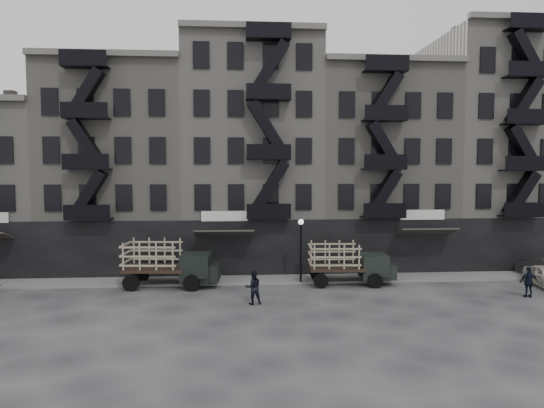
{
  "coord_description": "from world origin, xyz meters",
  "views": [
    {
      "loc": [
        -1.14,
        -28.51,
        7.46
      ],
      "look_at": [
        1.21,
        4.0,
        5.18
      ],
      "focal_mm": 32.0,
      "sensor_mm": 36.0,
      "label": 1
    }
  ],
  "objects": [
    {
      "name": "building_mideast",
      "position": [
        10.0,
        9.83,
        7.5
      ],
      "size": [
        10.0,
        11.35,
        16.2
      ],
      "color": "gray",
      "rests_on": "ground"
    },
    {
      "name": "building_center",
      "position": [
        -0.0,
        9.82,
        8.5
      ],
      "size": [
        10.0,
        11.35,
        18.2
      ],
      "color": "gray",
      "rests_on": "ground"
    },
    {
      "name": "policeman",
      "position": [
        15.94,
        -1.65,
        0.9
      ],
      "size": [
        1.09,
        0.52,
        1.81
      ],
      "primitive_type": "imported",
      "rotation": [
        0.0,
        0.0,
        3.06
      ],
      "color": "black",
      "rests_on": "ground"
    },
    {
      "name": "stake_truck_east",
      "position": [
        6.11,
        2.3,
        1.58
      ],
      "size": [
        5.64,
        2.57,
        2.77
      ],
      "rotation": [
        0.0,
        0.0,
        -0.06
      ],
      "color": "black",
      "rests_on": "ground"
    },
    {
      "name": "building_midwest",
      "position": [
        -10.0,
        9.83,
        7.5
      ],
      "size": [
        10.0,
        11.35,
        16.2
      ],
      "color": "gray",
      "rests_on": "ground"
    },
    {
      "name": "stake_truck_west",
      "position": [
        -5.52,
        2.45,
        1.72
      ],
      "size": [
        6.16,
        2.9,
        3.01
      ],
      "rotation": [
        0.0,
        0.0,
        -0.08
      ],
      "color": "black",
      "rests_on": "ground"
    },
    {
      "name": "building_east",
      "position": [
        20.0,
        9.82,
        9.0
      ],
      "size": [
        10.0,
        11.35,
        19.2
      ],
      "color": "gray",
      "rests_on": "ground"
    },
    {
      "name": "sidewalk",
      "position": [
        0.0,
        3.75,
        0.07
      ],
      "size": [
        55.0,
        2.5,
        0.15
      ],
      "primitive_type": "cube",
      "color": "slate",
      "rests_on": "ground"
    },
    {
      "name": "ground",
      "position": [
        0.0,
        0.0,
        0.0
      ],
      "size": [
        140.0,
        140.0,
        0.0
      ],
      "primitive_type": "plane",
      "color": "#38383A",
      "rests_on": "ground"
    },
    {
      "name": "lamp_post",
      "position": [
        3.0,
        2.6,
        2.78
      ],
      "size": [
        0.36,
        0.36,
        4.28
      ],
      "color": "black",
      "rests_on": "ground"
    },
    {
      "name": "pedestrian_mid",
      "position": [
        -0.26,
        -1.94,
        0.95
      ],
      "size": [
        1.04,
        0.87,
        1.91
      ],
      "primitive_type": "imported",
      "rotation": [
        0.0,
        0.0,
        3.31
      ],
      "color": "black",
      "rests_on": "ground"
    }
  ]
}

